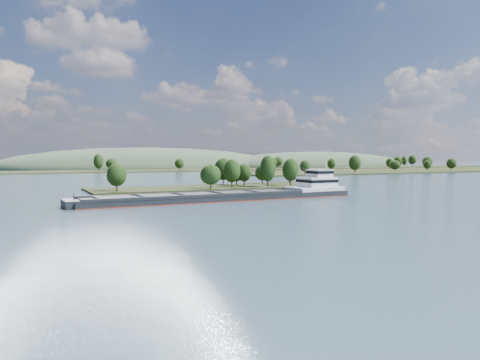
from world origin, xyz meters
TOP-DOWN VIEW (x-y plane):
  - ground at (0.00, 120.00)m, footprint 1800.00×1800.00m
  - tree_island at (6.28, 179.03)m, footprint 100.00×30.93m
  - right_bank at (231.30, 299.48)m, footprint 320.00×90.00m
  - back_shoreline at (8.18, 399.80)m, footprint 900.00×60.00m
  - hill_east at (260.00, 470.00)m, footprint 260.00×140.00m
  - hill_west at (60.00, 500.00)m, footprint 320.00×160.00m
  - cargo_barge at (-11.50, 129.53)m, footprint 90.52×13.94m

SIDE VIEW (x-z plane):
  - ground at x=0.00m, z-range 0.00..0.00m
  - hill_east at x=260.00m, z-range -18.00..18.00m
  - hill_west at x=60.00m, z-range -22.00..22.00m
  - back_shoreline at x=8.18m, z-range -6.94..8.35m
  - right_bank at x=231.30m, z-range -6.37..8.18m
  - cargo_barge at x=-11.50m, z-range -4.56..7.64m
  - tree_island at x=6.28m, z-range -3.33..10.98m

